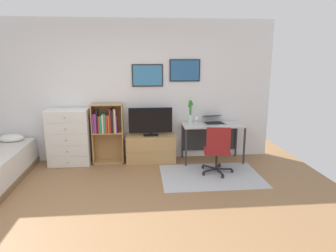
{
  "coord_description": "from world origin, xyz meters",
  "views": [
    {
      "loc": [
        0.46,
        -3.46,
        2.0
      ],
      "look_at": [
        0.92,
        1.5,
        0.86
      ],
      "focal_mm": 32.32,
      "sensor_mm": 36.0,
      "label": 1
    }
  ],
  "objects": [
    {
      "name": "area_rug",
      "position": [
        1.65,
        1.32,
        0.0
      ],
      "size": [
        1.7,
        1.2,
        0.01
      ],
      "primitive_type": "cube",
      "color": "#B2B7BC",
      "rests_on": "ground_plane"
    },
    {
      "name": "laptop",
      "position": [
        1.88,
        2.22,
        0.8
      ],
      "size": [
        0.39,
        0.41,
        0.15
      ],
      "rotation": [
        0.0,
        0.0,
        0.11
      ],
      "color": "#333338",
      "rests_on": "desk"
    },
    {
      "name": "television",
      "position": [
        0.65,
        2.15,
        0.8
      ],
      "size": [
        0.83,
        0.16,
        0.54
      ],
      "color": "black",
      "rests_on": "tv_stand"
    },
    {
      "name": "office_chair",
      "position": [
        1.77,
        1.39,
        0.46
      ],
      "size": [
        0.58,
        0.58,
        0.86
      ],
      "rotation": [
        0.0,
        0.0,
        -0.16
      ],
      "color": "#232326",
      "rests_on": "ground_plane"
    },
    {
      "name": "bamboo_vase",
      "position": [
        1.43,
        2.24,
        0.97
      ],
      "size": [
        0.1,
        0.1,
        0.45
      ],
      "color": "silver",
      "rests_on": "desk"
    },
    {
      "name": "wall_back_with_posters",
      "position": [
        0.01,
        2.43,
        1.35
      ],
      "size": [
        6.12,
        0.09,
        2.7
      ],
      "color": "white",
      "rests_on": "ground_plane"
    },
    {
      "name": "bookshelf",
      "position": [
        -0.18,
        2.22,
        0.69
      ],
      "size": [
        0.58,
        0.3,
        1.14
      ],
      "color": "tan",
      "rests_on": "ground_plane"
    },
    {
      "name": "ground_plane",
      "position": [
        0.0,
        0.0,
        0.0
      ],
      "size": [
        7.2,
        7.2,
        0.0
      ],
      "primitive_type": "plane",
      "color": "#936B44"
    },
    {
      "name": "tv_stand",
      "position": [
        0.65,
        2.17,
        0.26
      ],
      "size": [
        0.94,
        0.41,
        0.53
      ],
      "color": "tan",
      "rests_on": "ground_plane"
    },
    {
      "name": "wine_glass",
      "position": [
        1.52,
        2.06,
        0.87
      ],
      "size": [
        0.07,
        0.07,
        0.18
      ],
      "color": "silver",
      "rests_on": "desk"
    },
    {
      "name": "dresser",
      "position": [
        -0.88,
        2.15,
        0.53
      ],
      "size": [
        0.76,
        0.46,
        1.06
      ],
      "color": "white",
      "rests_on": "ground_plane"
    },
    {
      "name": "computer_mouse",
      "position": [
        2.12,
        2.08,
        0.76
      ],
      "size": [
        0.06,
        0.1,
        0.03
      ],
      "primitive_type": "ellipsoid",
      "color": "silver",
      "rests_on": "desk"
    },
    {
      "name": "desk",
      "position": [
        1.85,
        2.17,
        0.6
      ],
      "size": [
        1.17,
        0.55,
        0.74
      ],
      "color": "silver",
      "rests_on": "ground_plane"
    }
  ]
}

